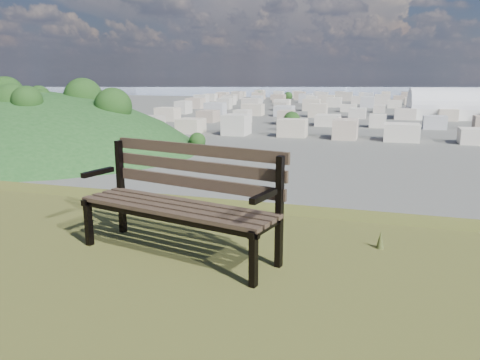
% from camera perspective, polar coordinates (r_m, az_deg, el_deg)
% --- Properties ---
extents(park_bench, '(2.04, 1.05, 1.02)m').
position_cam_1_polar(park_bench, '(4.41, -6.93, -1.70)').
color(park_bench, '#463428').
rests_on(park_bench, hilltop_mesa).
extents(arena, '(60.64, 30.04, 24.75)m').
position_cam_1_polar(arena, '(316.24, 25.17, 7.79)').
color(arena, silver).
rests_on(arena, ground).
extents(green_wooded_hill, '(165.99, 132.80, 83.00)m').
position_cam_1_polar(green_wooded_hill, '(193.26, -26.18, 3.55)').
color(green_wooded_hill, '#194018').
rests_on(green_wooded_hill, ground).
extents(city_blocks, '(395.00, 361.00, 7.00)m').
position_cam_1_polar(city_blocks, '(396.48, 16.98, 8.86)').
color(city_blocks, beige).
rests_on(city_blocks, ground).
extents(city_trees, '(406.52, 387.20, 9.98)m').
position_cam_1_polar(city_trees, '(322.38, 12.12, 8.60)').
color(city_trees, '#362A1B').
rests_on(city_trees, ground).
extents(bay_water, '(2400.00, 700.00, 0.12)m').
position_cam_1_polar(bay_water, '(901.75, 17.28, 10.50)').
color(bay_water, '#8E99B4').
rests_on(bay_water, ground).
extents(far_hills, '(2050.00, 340.00, 60.00)m').
position_cam_1_polar(far_hills, '(1405.70, 14.91, 12.29)').
color(far_hills, '#97A6BB').
rests_on(far_hills, ground).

